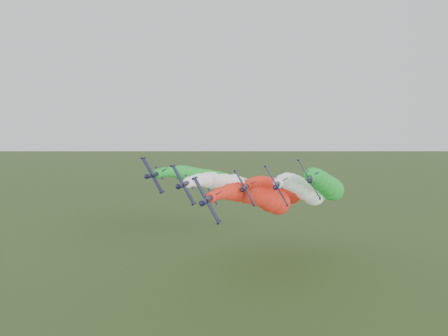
# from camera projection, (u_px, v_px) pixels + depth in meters

# --- Properties ---
(ground) EXTENTS (3000.00, 3000.00, 0.00)m
(ground) POSITION_uv_depth(u_px,v_px,m) (209.00, 335.00, 101.21)
(ground) COLOR #415726
(ground) RESTS_ON ground
(jet_lead) EXTENTS (15.60, 81.03, 20.60)m
(jet_lead) POSITION_uv_depth(u_px,v_px,m) (263.00, 198.00, 136.30)
(jet_lead) COLOR #111133
(jet_lead) RESTS_ON ground
(jet_inner_left) EXTENTS (15.60, 81.03, 20.60)m
(jet_inner_left) POSITION_uv_depth(u_px,v_px,m) (243.00, 188.00, 150.12)
(jet_inner_left) COLOR #111133
(jet_inner_left) RESTS_ON ground
(jet_inner_right) EXTENTS (15.74, 81.17, 20.74)m
(jet_inner_right) POSITION_uv_depth(u_px,v_px,m) (305.00, 189.00, 148.94)
(jet_inner_right) COLOR #111133
(jet_inner_right) RESTS_ON ground
(jet_outer_left) EXTENTS (15.26, 80.69, 20.26)m
(jet_outer_left) POSITION_uv_depth(u_px,v_px,m) (217.00, 181.00, 160.06)
(jet_outer_left) COLOR #111133
(jet_outer_left) RESTS_ON ground
(jet_outer_right) EXTENTS (15.49, 80.92, 20.49)m
(jet_outer_right) POSITION_uv_depth(u_px,v_px,m) (325.00, 184.00, 149.07)
(jet_outer_right) COLOR #111133
(jet_outer_right) RESTS_ON ground
(jet_trail) EXTENTS (15.16, 80.59, 20.16)m
(jet_trail) POSITION_uv_depth(u_px,v_px,m) (279.00, 190.00, 159.64)
(jet_trail) COLOR #111133
(jet_trail) RESTS_ON ground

